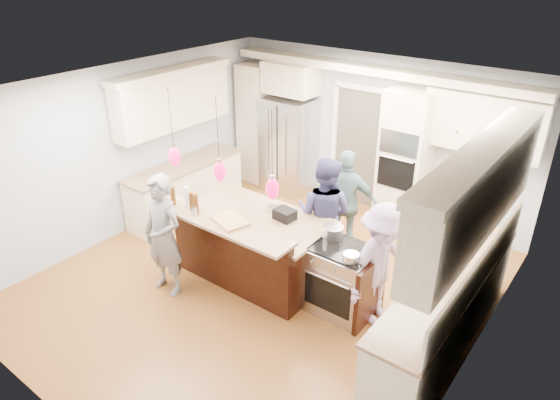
% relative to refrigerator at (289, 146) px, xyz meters
% --- Properties ---
extents(ground_plane, '(6.00, 6.00, 0.00)m').
position_rel_refrigerator_xyz_m(ground_plane, '(1.55, -2.64, -0.90)').
color(ground_plane, '#A16A2C').
rests_on(ground_plane, ground).
extents(room_shell, '(5.54, 6.04, 2.72)m').
position_rel_refrigerator_xyz_m(room_shell, '(1.55, -2.64, 0.92)').
color(room_shell, '#B2BCC6').
rests_on(room_shell, ground).
extents(refrigerator, '(0.90, 0.70, 1.80)m').
position_rel_refrigerator_xyz_m(refrigerator, '(0.00, 0.00, 0.00)').
color(refrigerator, '#B7B7BC').
rests_on(refrigerator, ground).
extents(oven_column, '(0.72, 0.69, 2.30)m').
position_rel_refrigerator_xyz_m(oven_column, '(2.30, 0.03, 0.25)').
color(oven_column, '#FFEDCE').
rests_on(oven_column, ground).
extents(back_upper_cabinets, '(5.30, 0.61, 2.54)m').
position_rel_refrigerator_xyz_m(back_upper_cabinets, '(0.80, 0.12, 0.77)').
color(back_upper_cabinets, '#FFEDCE').
rests_on(back_upper_cabinets, ground).
extents(right_counter_run, '(0.64, 3.10, 2.51)m').
position_rel_refrigerator_xyz_m(right_counter_run, '(3.99, -2.34, 0.16)').
color(right_counter_run, '#FFEDCE').
rests_on(right_counter_run, ground).
extents(left_cabinets, '(0.64, 2.30, 2.51)m').
position_rel_refrigerator_xyz_m(left_cabinets, '(-0.89, -1.84, 0.16)').
color(left_cabinets, '#FFEDCE').
rests_on(left_cabinets, ground).
extents(kitchen_island, '(2.10, 1.46, 1.12)m').
position_rel_refrigerator_xyz_m(kitchen_island, '(1.30, -2.57, -0.42)').
color(kitchen_island, black).
rests_on(kitchen_island, ground).
extents(island_range, '(0.82, 0.71, 0.92)m').
position_rel_refrigerator_xyz_m(island_range, '(2.71, -2.49, -0.44)').
color(island_range, '#B7B7BC').
rests_on(island_range, ground).
extents(pendant_lights, '(1.75, 0.15, 1.03)m').
position_rel_refrigerator_xyz_m(pendant_lights, '(1.30, -3.15, 0.90)').
color(pendant_lights, black).
rests_on(pendant_lights, ground).
extents(person_bar_end, '(0.63, 0.42, 1.69)m').
position_rel_refrigerator_xyz_m(person_bar_end, '(0.61, -3.56, -0.05)').
color(person_bar_end, slate).
rests_on(person_bar_end, ground).
extents(person_far_left, '(0.92, 0.77, 1.70)m').
position_rel_refrigerator_xyz_m(person_far_left, '(1.95, -1.79, -0.05)').
color(person_far_left, navy).
rests_on(person_far_left, ground).
extents(person_far_right, '(1.03, 0.68, 1.63)m').
position_rel_refrigerator_xyz_m(person_far_right, '(1.97, -1.23, -0.09)').
color(person_far_right, slate).
rests_on(person_far_right, ground).
extents(person_range_side, '(0.82, 1.15, 1.61)m').
position_rel_refrigerator_xyz_m(person_range_side, '(3.15, -2.38, -0.10)').
color(person_range_side, '#AD93C6').
rests_on(person_range_side, ground).
extents(water_bottle, '(0.09, 0.09, 0.29)m').
position_rel_refrigerator_xyz_m(water_bottle, '(0.66, -3.14, 0.36)').
color(water_bottle, silver).
rests_on(water_bottle, kitchen_island).
extents(beer_bottle_a, '(0.08, 0.08, 0.26)m').
position_rel_refrigerator_xyz_m(beer_bottle_a, '(0.47, -3.21, 0.35)').
color(beer_bottle_a, '#4F2D0E').
rests_on(beer_bottle_a, kitchen_island).
extents(beer_bottle_b, '(0.06, 0.06, 0.25)m').
position_rel_refrigerator_xyz_m(beer_bottle_b, '(0.77, -3.17, 0.35)').
color(beer_bottle_b, '#4F2D0E').
rests_on(beer_bottle_b, kitchen_island).
extents(beer_bottle_c, '(0.08, 0.08, 0.27)m').
position_rel_refrigerator_xyz_m(beer_bottle_c, '(0.88, -3.20, 0.36)').
color(beer_bottle_c, '#4F2D0E').
rests_on(beer_bottle_c, kitchen_island).
extents(drink_can, '(0.08, 0.08, 0.12)m').
position_rel_refrigerator_xyz_m(drink_can, '(0.91, -3.26, 0.28)').
color(drink_can, '#B7B7BC').
rests_on(drink_can, kitchen_island).
extents(cutting_board, '(0.54, 0.46, 0.04)m').
position_rel_refrigerator_xyz_m(cutting_board, '(1.39, -3.11, 0.24)').
color(cutting_board, tan).
rests_on(cutting_board, kitchen_island).
extents(pot_large, '(0.27, 0.27, 0.15)m').
position_rel_refrigerator_xyz_m(pot_large, '(2.44, -2.36, 0.10)').
color(pot_large, '#B7B7BC').
rests_on(pot_large, island_range).
extents(pot_small, '(0.19, 0.19, 0.10)m').
position_rel_refrigerator_xyz_m(pot_small, '(2.89, -2.68, 0.07)').
color(pot_small, '#B7B7BC').
rests_on(pot_small, island_range).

